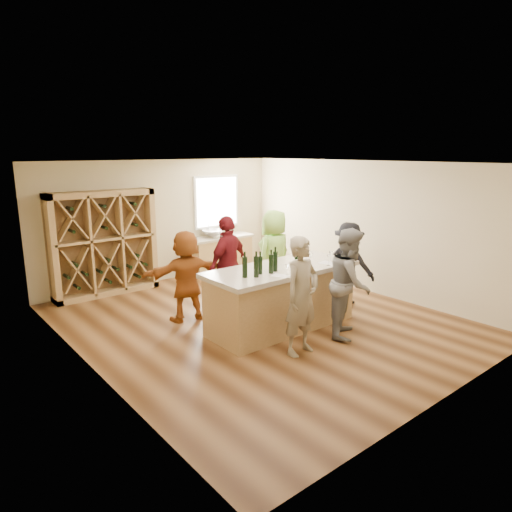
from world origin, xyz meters
TOP-DOWN VIEW (x-y plane):
  - floor at (0.00, 0.00)m, footprint 6.00×7.00m
  - ceiling at (0.00, 0.00)m, footprint 6.00×7.00m
  - wall_back at (0.00, 3.55)m, footprint 6.00×0.10m
  - wall_front at (0.00, -3.55)m, footprint 6.00×0.10m
  - wall_left at (-3.05, 0.00)m, footprint 0.10×7.00m
  - wall_right at (3.05, 0.00)m, footprint 0.10×7.00m
  - window_frame at (1.50, 3.47)m, footprint 1.30×0.06m
  - window_pane at (1.50, 3.44)m, footprint 1.18×0.01m
  - wine_rack at (-1.50, 3.27)m, footprint 2.20×0.45m
  - back_counter_base at (1.40, 3.20)m, footprint 1.60×0.58m
  - back_counter_top at (1.40, 3.20)m, footprint 1.70×0.62m
  - sink at (1.20, 3.20)m, footprint 0.54×0.54m
  - faucet at (1.20, 3.38)m, footprint 0.02×0.02m
  - tasting_counter_base at (0.12, -0.47)m, footprint 2.60×1.00m
  - tasting_counter_top at (0.12, -0.47)m, footprint 2.72×1.12m
  - wine_bottle_a at (-0.77, -0.59)m, footprint 0.09×0.09m
  - wine_bottle_b at (-0.62, -0.69)m, footprint 0.10×0.10m
  - wine_bottle_c at (-0.46, -0.59)m, footprint 0.08×0.08m
  - wine_bottle_d at (-0.30, -0.66)m, footprint 0.09×0.09m
  - wine_bottle_e at (-0.16, -0.61)m, footprint 0.11×0.11m
  - wine_glass_a at (-0.17, -0.91)m, footprint 0.07×0.07m
  - wine_glass_b at (0.27, -0.93)m, footprint 0.08×0.08m
  - wine_glass_c at (0.81, -0.90)m, footprint 0.07×0.07m
  - wine_glass_d at (0.63, -0.65)m, footprint 0.08×0.08m
  - wine_glass_e at (1.01, -0.76)m, footprint 0.08×0.08m
  - tasting_menu_a at (-0.28, -0.87)m, footprint 0.28×0.32m
  - tasting_menu_b at (0.33, -0.85)m, footprint 0.29×0.34m
  - tasting_menu_c at (0.93, -0.81)m, footprint 0.29×0.37m
  - person_near_left at (-0.35, -1.42)m, footprint 0.70×0.54m
  - person_near_right at (0.75, -1.43)m, footprint 0.99×0.89m
  - person_server at (2.00, -0.36)m, footprint 0.82×1.16m
  - person_far_mid at (-0.13, 0.73)m, footprint 1.20×0.87m
  - person_far_right at (1.05, 0.78)m, footprint 0.99×0.74m
  - person_far_left at (-0.95, 0.88)m, footprint 1.60×0.78m
  - wine_bottle_f at (0.17, -0.77)m, footprint 0.07×0.07m

SIDE VIEW (x-z plane):
  - floor at x=0.00m, z-range -0.10..0.00m
  - back_counter_base at x=1.40m, z-range 0.00..0.86m
  - tasting_counter_base at x=0.12m, z-range 0.00..1.00m
  - person_server at x=2.00m, z-range 0.00..1.64m
  - person_far_left at x=-0.95m, z-range 0.00..1.65m
  - back_counter_top at x=1.40m, z-range 0.86..0.92m
  - person_near_right at x=0.75m, z-range 0.00..1.80m
  - person_near_left at x=-0.35m, z-range 0.00..1.80m
  - person_far_mid at x=-0.13m, z-range 0.00..1.84m
  - person_far_right at x=1.05m, z-range 0.00..1.85m
  - sink at x=1.20m, z-range 0.92..1.11m
  - tasting_counter_top at x=0.12m, z-range 1.00..1.08m
  - faucet at x=1.20m, z-range 0.92..1.22m
  - tasting_menu_a at x=-0.28m, z-range 1.08..1.08m
  - tasting_menu_b at x=0.33m, z-range 1.08..1.08m
  - tasting_menu_c at x=0.93m, z-range 1.08..1.08m
  - wine_rack at x=-1.50m, z-range 0.00..2.20m
  - wine_glass_c at x=0.81m, z-range 1.08..1.24m
  - wine_glass_a at x=-0.17m, z-range 1.08..1.25m
  - wine_glass_b at x=0.27m, z-range 1.08..1.25m
  - wine_glass_e at x=1.01m, z-range 1.08..1.28m
  - wine_glass_d at x=0.63m, z-range 1.08..1.28m
  - wine_bottle_c at x=-0.46m, z-range 1.08..1.37m
  - wine_bottle_f at x=0.17m, z-range 1.08..1.38m
  - wine_bottle_d at x=-0.30m, z-range 1.08..1.39m
  - wine_bottle_e at x=-0.16m, z-range 1.08..1.41m
  - wine_bottle_a at x=-0.77m, z-range 1.08..1.41m
  - wine_bottle_b at x=-0.62m, z-range 1.08..1.41m
  - wall_back at x=0.00m, z-range 0.00..2.80m
  - wall_front at x=0.00m, z-range 0.00..2.80m
  - wall_left at x=-3.05m, z-range 0.00..2.80m
  - wall_right at x=3.05m, z-range 0.00..2.80m
  - window_frame at x=1.50m, z-range 1.10..2.40m
  - window_pane at x=1.50m, z-range 1.16..2.34m
  - ceiling at x=0.00m, z-range 2.80..2.90m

